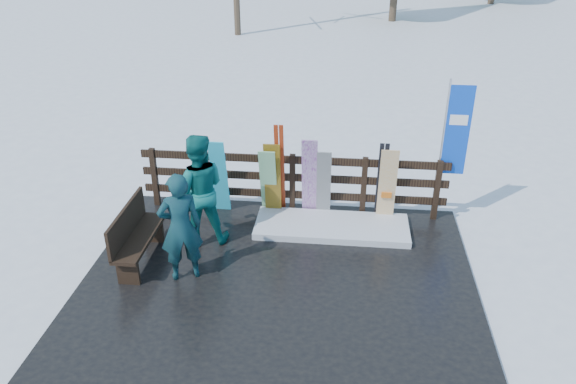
# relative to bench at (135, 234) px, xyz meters

# --- Properties ---
(ground) EXTENTS (700.00, 700.00, 0.00)m
(ground) POSITION_rel_bench_xyz_m (2.31, -0.29, -0.60)
(ground) COLOR white
(ground) RESTS_ON ground
(deck) EXTENTS (6.00, 5.00, 0.08)m
(deck) POSITION_rel_bench_xyz_m (2.31, -0.29, -0.56)
(deck) COLOR black
(deck) RESTS_ON ground
(fence) EXTENTS (5.60, 0.10, 1.15)m
(fence) POSITION_rel_bench_xyz_m (2.31, 1.91, 0.14)
(fence) COLOR black
(fence) RESTS_ON deck
(snow_patch) EXTENTS (2.70, 1.00, 0.12)m
(snow_patch) POSITION_rel_bench_xyz_m (3.07, 1.31, -0.46)
(snow_patch) COLOR white
(snow_patch) RESTS_ON deck
(bench) EXTENTS (0.41, 1.50, 0.97)m
(bench) POSITION_rel_bench_xyz_m (0.00, 0.00, 0.00)
(bench) COLOR black
(bench) RESTS_ON deck
(snowboard_0) EXTENTS (0.29, 0.35, 1.50)m
(snowboard_0) POSITION_rel_bench_xyz_m (1.01, 1.69, 0.23)
(snowboard_0) COLOR #2AC2E4
(snowboard_0) RESTS_ON deck
(snowboard_1) EXTENTS (0.30, 0.41, 1.37)m
(snowboard_1) POSITION_rel_bench_xyz_m (1.90, 1.69, 0.17)
(snowboard_1) COLOR white
(snowboard_1) RESTS_ON deck
(snowboard_2) EXTENTS (0.30, 0.21, 1.47)m
(snowboard_2) POSITION_rel_bench_xyz_m (1.98, 1.69, 0.22)
(snowboard_2) COLOR orange
(snowboard_2) RESTS_ON deck
(snowboard_3) EXTENTS (0.27, 0.42, 1.61)m
(snowboard_3) POSITION_rel_bench_xyz_m (2.64, 1.69, 0.29)
(snowboard_3) COLOR silver
(snowboard_3) RESTS_ON deck
(snowboard_4) EXTENTS (0.25, 0.33, 1.39)m
(snowboard_4) POSITION_rel_bench_xyz_m (2.89, 1.69, 0.18)
(snowboard_4) COLOR black
(snowboard_4) RESTS_ON deck
(snowboard_5) EXTENTS (0.31, 0.18, 1.44)m
(snowboard_5) POSITION_rel_bench_xyz_m (4.01, 1.69, 0.20)
(snowboard_5) COLOR silver
(snowboard_5) RESTS_ON deck
(ski_pair_a) EXTENTS (0.16, 0.36, 1.83)m
(ski_pair_a) POSITION_rel_bench_xyz_m (2.10, 1.76, 0.40)
(ski_pair_a) COLOR #A93214
(ski_pair_a) RESTS_ON deck
(ski_pair_b) EXTENTS (0.17, 0.23, 1.54)m
(ski_pair_b) POSITION_rel_bench_xyz_m (3.91, 1.76, 0.26)
(ski_pair_b) COLOR black
(ski_pair_b) RESTS_ON deck
(rental_flag) EXTENTS (0.45, 0.04, 2.60)m
(rental_flag) POSITION_rel_bench_xyz_m (5.07, 1.96, 1.09)
(rental_flag) COLOR silver
(rental_flag) RESTS_ON deck
(person_front) EXTENTS (0.75, 0.64, 1.76)m
(person_front) POSITION_rel_bench_xyz_m (0.86, -0.32, 0.36)
(person_front) COLOR #134E44
(person_front) RESTS_ON deck
(person_back) EXTENTS (1.08, 0.93, 1.93)m
(person_back) POSITION_rel_bench_xyz_m (0.87, 0.74, 0.45)
(person_back) COLOR #0F6663
(person_back) RESTS_ON deck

